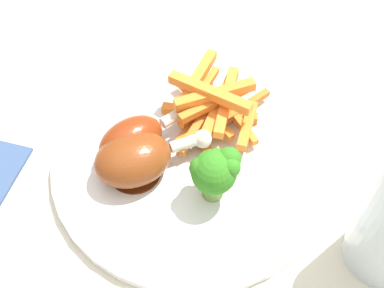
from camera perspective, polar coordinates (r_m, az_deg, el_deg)
The scene contains 6 objects.
dining_table at distance 0.57m, azimuth -1.05°, elevation -11.01°, with size 1.24×0.88×0.72m.
dinner_plate at distance 0.51m, azimuth 0.00°, elevation -1.76°, with size 0.29×0.29×0.01m, color white.
broccoli_floret_front at distance 0.45m, azimuth 2.79°, elevation -2.88°, with size 0.05×0.04×0.06m.
carrot_fries_pile at distance 0.52m, azimuth 2.63°, elevation 4.58°, with size 0.12×0.14×0.05m.
chicken_drumstick_near at distance 0.49m, azimuth -6.70°, elevation 0.68°, with size 0.11×0.10×0.04m.
chicken_drumstick_far at distance 0.48m, azimuth -6.60°, elevation -1.71°, with size 0.12×0.09×0.05m.
Camera 1 is at (-0.03, 0.25, 1.15)m, focal length 45.11 mm.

